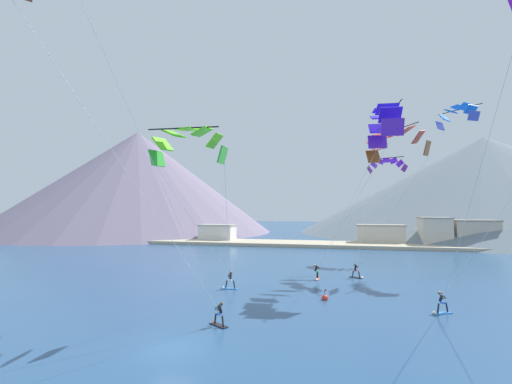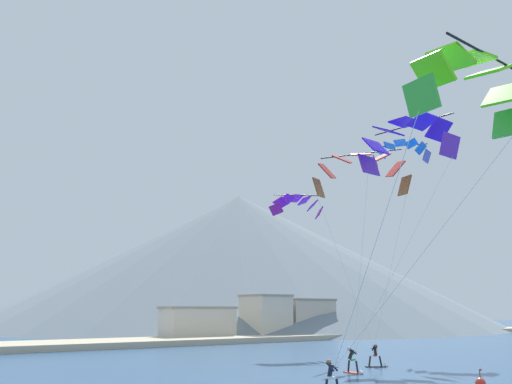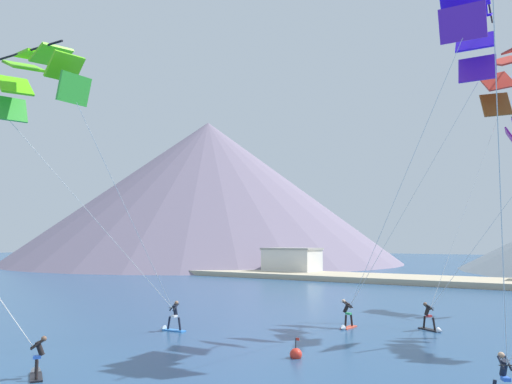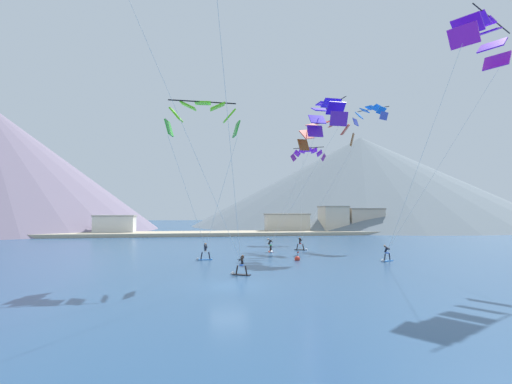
% 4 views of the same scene
% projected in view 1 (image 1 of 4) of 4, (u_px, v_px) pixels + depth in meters
% --- Properties ---
extents(ground_plane, '(400.00, 400.00, 0.00)m').
position_uv_depth(ground_plane, '(172.00, 348.00, 19.31)').
color(ground_plane, navy).
extents(kitesurfer_near_lead, '(1.76, 0.60, 1.80)m').
position_uv_depth(kitesurfer_near_lead, '(228.00, 283.00, 33.82)').
color(kitesurfer_near_lead, '#337FDB').
rests_on(kitesurfer_near_lead, ground).
extents(kitesurfer_near_trail, '(1.72, 1.17, 1.68)m').
position_uv_depth(kitesurfer_near_trail, '(440.00, 307.00, 25.79)').
color(kitesurfer_near_trail, '#337FDB').
rests_on(kitesurfer_near_trail, ground).
extents(kitesurfer_mid_center, '(1.69, 1.27, 1.65)m').
position_uv_depth(kitesurfer_mid_center, '(217.00, 318.00, 23.24)').
color(kitesurfer_mid_center, black).
rests_on(kitesurfer_mid_center, ground).
extents(kitesurfer_far_left, '(0.69, 1.76, 1.77)m').
position_uv_depth(kitesurfer_far_left, '(317.00, 275.00, 38.11)').
color(kitesurfer_far_left, '#E54C33').
rests_on(kitesurfer_far_left, ground).
extents(kitesurfer_far_right, '(1.68, 1.27, 1.72)m').
position_uv_depth(kitesurfer_far_right, '(358.00, 274.00, 39.02)').
color(kitesurfer_far_right, black).
rests_on(kitesurfer_far_right, ground).
extents(parafoil_kite_near_lead, '(6.14, 9.76, 12.71)m').
position_uv_depth(parafoil_kite_near_lead, '(188.00, 142.00, 25.81)').
color(parafoil_kite_near_lead, green).
extents(parafoil_kite_far_left, '(8.70, 8.33, 17.60)m').
position_uv_depth(parafoil_kite_far_left, '(384.00, 122.00, 38.01)').
color(parafoil_kite_far_left, '#5F22BA').
extents(parafoil_kite_far_right, '(9.30, 9.43, 17.13)m').
position_uv_depth(parafoil_kite_far_right, '(396.00, 141.00, 44.40)').
color(parafoil_kite_far_right, brown).
extents(parafoil_kite_distant_high_outer, '(6.00, 2.99, 2.33)m').
position_uv_depth(parafoil_kite_distant_high_outer, '(387.00, 164.00, 53.36)').
color(parafoil_kite_distant_high_outer, '#7C138E').
extents(parafoil_kite_distant_low_drift, '(4.48, 5.67, 2.67)m').
position_uv_depth(parafoil_kite_distant_low_drift, '(457.00, 113.00, 44.44)').
color(parafoil_kite_distant_low_drift, '#4453C3').
extents(race_marker_buoy, '(0.56, 0.56, 1.02)m').
position_uv_depth(race_marker_buoy, '(325.00, 298.00, 29.69)').
color(race_marker_buoy, red).
rests_on(race_marker_buoy, ground).
extents(shoreline_strip, '(180.00, 10.00, 0.70)m').
position_uv_depth(shoreline_strip, '(292.00, 243.00, 74.62)').
color(shoreline_strip, '#BCAD8E').
rests_on(shoreline_strip, ground).
extents(shore_building_harbour_front, '(10.01, 4.38, 4.49)m').
position_uv_depth(shore_building_harbour_front, '(380.00, 235.00, 74.20)').
color(shore_building_harbour_front, beige).
rests_on(shore_building_harbour_front, ground).
extents(shore_building_promenade_mid, '(5.81, 5.79, 6.18)m').
position_uv_depth(shore_building_promenade_mid, '(435.00, 232.00, 70.83)').
color(shore_building_promenade_mid, beige).
rests_on(shore_building_promenade_mid, ground).
extents(shore_building_quay_east, '(8.28, 5.35, 4.20)m').
position_uv_depth(shore_building_quay_east, '(218.00, 233.00, 81.53)').
color(shore_building_quay_east, silver).
rests_on(shore_building_quay_east, ground).
extents(shore_building_quay_west, '(8.29, 4.22, 5.68)m').
position_uv_depth(shore_building_quay_west, '(476.00, 234.00, 68.58)').
color(shore_building_quay_west, beige).
rests_on(shore_building_quay_west, ground).
extents(mountain_peak_west_ridge, '(93.72, 93.72, 35.07)m').
position_uv_depth(mountain_peak_west_ridge, '(137.00, 182.00, 120.18)').
color(mountain_peak_west_ridge, slate).
rests_on(mountain_peak_west_ridge, ground).
extents(mountain_peak_central_summit, '(118.63, 118.63, 31.29)m').
position_uv_depth(mountain_peak_central_summit, '(485.00, 185.00, 110.73)').
color(mountain_peak_central_summit, slate).
rests_on(mountain_peak_central_summit, ground).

